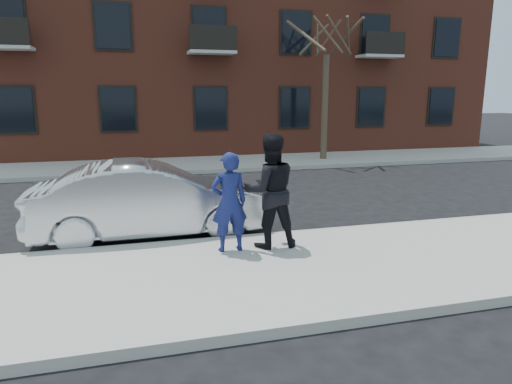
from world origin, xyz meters
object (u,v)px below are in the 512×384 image
object	(u,v)px
man_hoodie	(229,202)
silver_sedan	(151,200)
street_tree	(327,24)
man_peacoat	(270,191)

from	to	relation	value
man_hoodie	silver_sedan	bearing A→B (deg)	-55.28
street_tree	man_peacoat	xyz separation A→B (m)	(-5.41, -10.17, -4.37)
man_hoodie	man_peacoat	world-z (taller)	man_peacoat
man_hoodie	street_tree	bearing A→B (deg)	-123.66
street_tree	silver_sedan	bearing A→B (deg)	-130.81
silver_sedan	man_hoodie	size ratio (longest dim) A/B	2.67
man_hoodie	man_peacoat	distance (m)	0.75
silver_sedan	man_peacoat	distance (m)	2.58
street_tree	man_hoodie	bearing A→B (deg)	-121.04
street_tree	silver_sedan	world-z (taller)	street_tree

